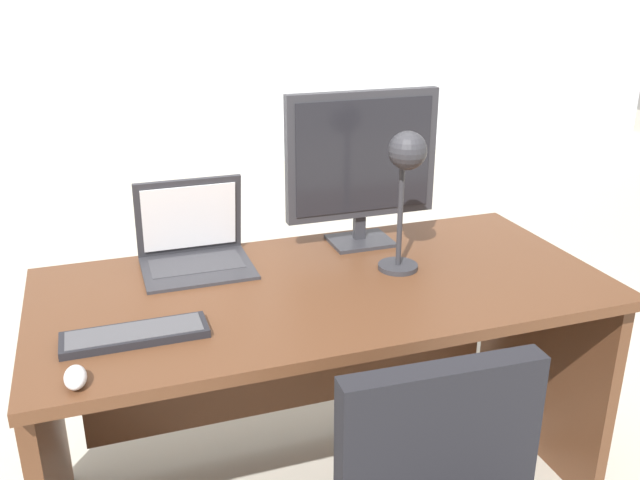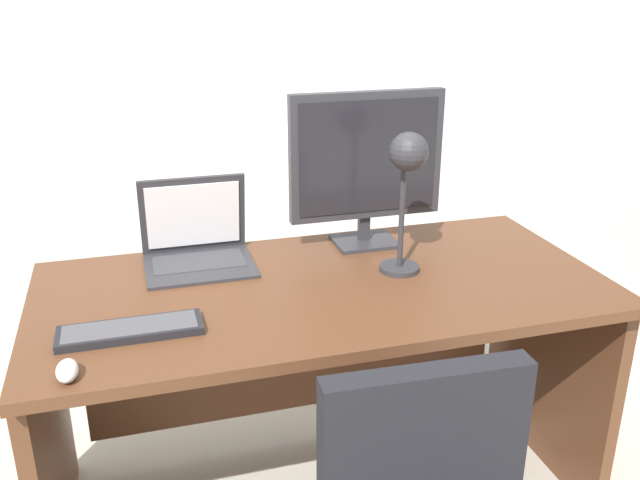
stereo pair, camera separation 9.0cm
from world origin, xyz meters
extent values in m
plane|color=#B7B2A3|center=(0.00, 1.50, 0.00)|extent=(12.00, 12.00, 0.00)
cube|color=#56331E|center=(0.00, 0.00, 0.73)|extent=(1.63, 0.78, 0.03)
cube|color=#56331E|center=(-0.79, 0.00, 0.36)|extent=(0.04, 0.68, 0.72)
cube|color=#56331E|center=(0.79, 0.00, 0.36)|extent=(0.04, 0.68, 0.72)
cube|color=#56331E|center=(0.00, 0.29, 0.39)|extent=(1.43, 0.02, 0.50)
cube|color=#2D2D33|center=(0.22, 0.27, 0.75)|extent=(0.20, 0.16, 0.01)
cube|color=#2D2D33|center=(0.22, 0.28, 0.80)|extent=(0.04, 0.02, 0.08)
cube|color=#2D2D33|center=(0.22, 0.27, 1.04)|extent=(0.50, 0.04, 0.40)
cube|color=black|center=(0.22, 0.25, 1.04)|extent=(0.45, 0.00, 0.36)
cube|color=#2D2D33|center=(-0.33, 0.22, 0.75)|extent=(0.32, 0.27, 0.01)
cube|color=#38383D|center=(-0.33, 0.24, 0.76)|extent=(0.28, 0.15, 0.00)
cube|color=#2D2D33|center=(-0.33, 0.33, 0.88)|extent=(0.32, 0.06, 0.25)
cube|color=white|center=(-0.33, 0.32, 0.88)|extent=(0.29, 0.04, 0.21)
cube|color=black|center=(-0.54, -0.15, 0.76)|extent=(0.35, 0.11, 0.02)
cube|color=#47474C|center=(-0.54, -0.15, 0.77)|extent=(0.32, 0.09, 0.00)
ellipsoid|color=silver|center=(-0.68, -0.32, 0.77)|extent=(0.05, 0.09, 0.04)
cylinder|color=#2D2D33|center=(0.24, 0.03, 0.76)|extent=(0.12, 0.12, 0.01)
cylinder|color=#2D2D33|center=(0.24, 0.03, 0.92)|extent=(0.02, 0.02, 0.32)
sphere|color=#2D2D33|center=(0.24, 0.00, 1.12)|extent=(0.11, 0.11, 0.11)
cube|color=black|center=(0.02, -0.67, 0.64)|extent=(0.44, 0.08, 0.44)
camera|label=1|loc=(-0.59, -1.69, 1.57)|focal=38.41mm
camera|label=2|loc=(-0.51, -1.71, 1.57)|focal=38.41mm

